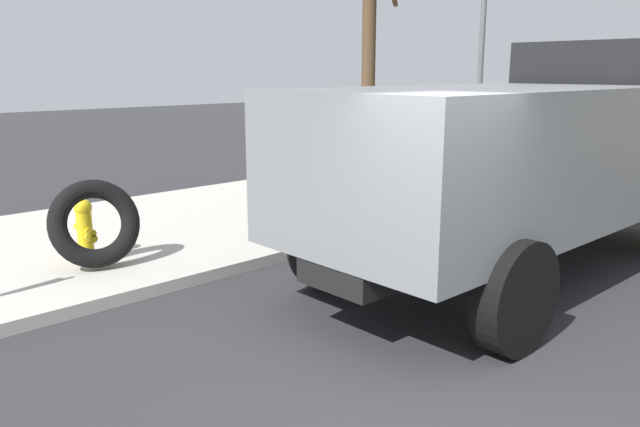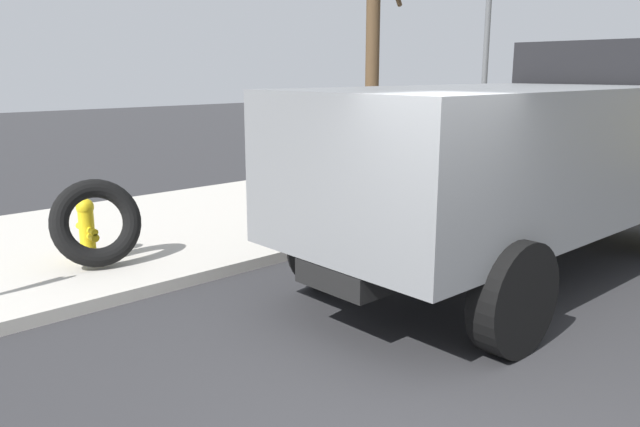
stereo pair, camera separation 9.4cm
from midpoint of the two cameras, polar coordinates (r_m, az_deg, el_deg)
name	(u,v)px [view 1 (the left image)]	position (r m, az deg, el deg)	size (l,w,h in m)	color
ground_plane	(464,419)	(5.11, 12.43, -17.84)	(80.00, 80.00, 0.00)	#2D2D30
sidewalk_curb	(92,243)	(9.94, -20.35, -2.56)	(36.00, 5.00, 0.15)	#BCB7AD
fire_hydrant	(85,227)	(8.79, -20.93, -1.17)	(0.23, 0.52, 0.80)	yellow
loose_tire	(95,224)	(8.33, -20.15, -0.87)	(1.12, 1.12, 0.24)	black
dump_truck_gray	(536,148)	(8.56, 18.83, 5.67)	(7.05, 2.93, 3.00)	slate
bare_tree	(369,42)	(12.69, 4.26, 15.33)	(1.24, 1.23, 5.76)	#4C3823
street_light_pole	(483,23)	(14.05, 14.44, 16.50)	(0.12, 0.12, 6.83)	#595B5E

